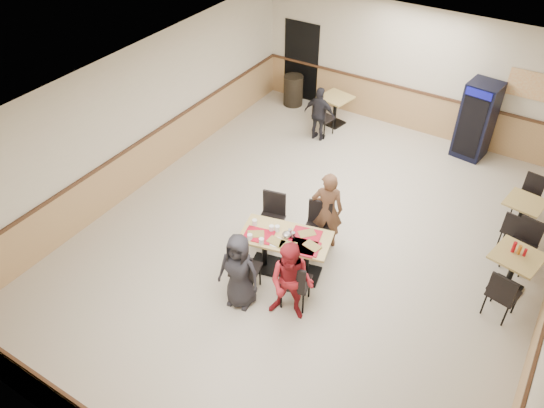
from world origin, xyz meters
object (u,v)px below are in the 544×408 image
Objects in this scene: diner_woman_left at (239,271)px; side_table_far at (522,211)px; main_table at (285,248)px; trash_bin at (293,90)px; side_table_near at (513,267)px; back_table at (335,106)px; diner_woman_right at (291,282)px; lone_diner at (319,114)px; diner_man_opposite at (327,210)px; pepsi_cooler at (477,120)px.

diner_woman_left is 1.88× the size of side_table_far.
trash_bin is (-3.00, 5.45, -0.14)m from main_table.
side_table_near is 1.05× the size of back_table.
back_table is 1.45m from trash_bin.
diner_woman_right reaches higher than diner_woman_left.
diner_woman_left is at bearing 103.10° from lone_diner.
trash_bin reaches higher than back_table.
trash_bin is at bearing 105.50° from main_table.
trash_bin is (-3.59, 6.26, -0.35)m from diner_woman_right.
diner_woman_left is 0.90× the size of diner_man_opposite.
diner_man_opposite reaches higher than side_table_far.
pepsi_cooler is (1.11, 6.30, 0.15)m from diner_woman_right.
trash_bin is (-1.41, 0.35, -0.10)m from back_table.
main_table is at bearing -61.14° from trash_bin.
lone_diner is 1.87m from trash_bin.
back_table is (-4.84, 1.82, 0.03)m from side_table_far.
main_table is 5.76m from pepsi_cooler.
side_table_near is 7.49m from trash_bin.
main_table is at bearing -134.63° from side_table_far.
lone_diner is 3.53m from pepsi_cooler.
pepsi_cooler is at bearing 66.58° from diner_woman_right.
side_table_far is (3.24, 3.28, -0.07)m from main_table.
pepsi_cooler is at bearing -160.40° from lone_diner.
lone_diner is 0.87m from back_table.
side_table_near is at bearing 166.38° from diner_man_opposite.
diner_man_opposite is at bearing 65.94° from diner_woman_left.
lone_diner is at bearing 99.90° from diner_woman_right.
back_table is (-5.03, 3.48, -0.02)m from side_table_near.
diner_woman_left is 1.63× the size of side_table_near.
main_table is at bearing -72.62° from back_table.
side_table_far is at bearing -167.17° from diner_man_opposite.
main_table is 1.07m from diner_man_opposite.
trash_bin is (-2.74, 6.46, -0.31)m from diner_woman_left.
lone_diner reaches higher than side_table_near.
diner_woman_left is at bearing 179.94° from diner_woman_right.
diner_woman_right reaches higher than side_table_near.
lone_diner is at bearing 168.73° from side_table_far.
diner_woman_right is (0.58, -0.81, 0.21)m from main_table.
diner_woman_right is 1.86× the size of trash_bin.
lone_diner is at bearing 152.43° from side_table_near.
side_table_near is 6.12m from back_table.
trash_bin is at bearing -41.70° from lone_diner.
trash_bin is (-3.27, 4.44, -0.39)m from diner_man_opposite.
diner_man_opposite is 4.50m from back_table.
lone_diner is (-1.86, 3.24, -0.12)m from diner_man_opposite.
pepsi_cooler reaches higher than side_table_far.
lone_diner is at bearing -40.55° from trash_bin.
side_table_near is at bearing -34.68° from back_table.
side_table_far is (3.50, 4.29, -0.24)m from diner_woman_left.
diner_woman_right is 1.85m from diner_man_opposite.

